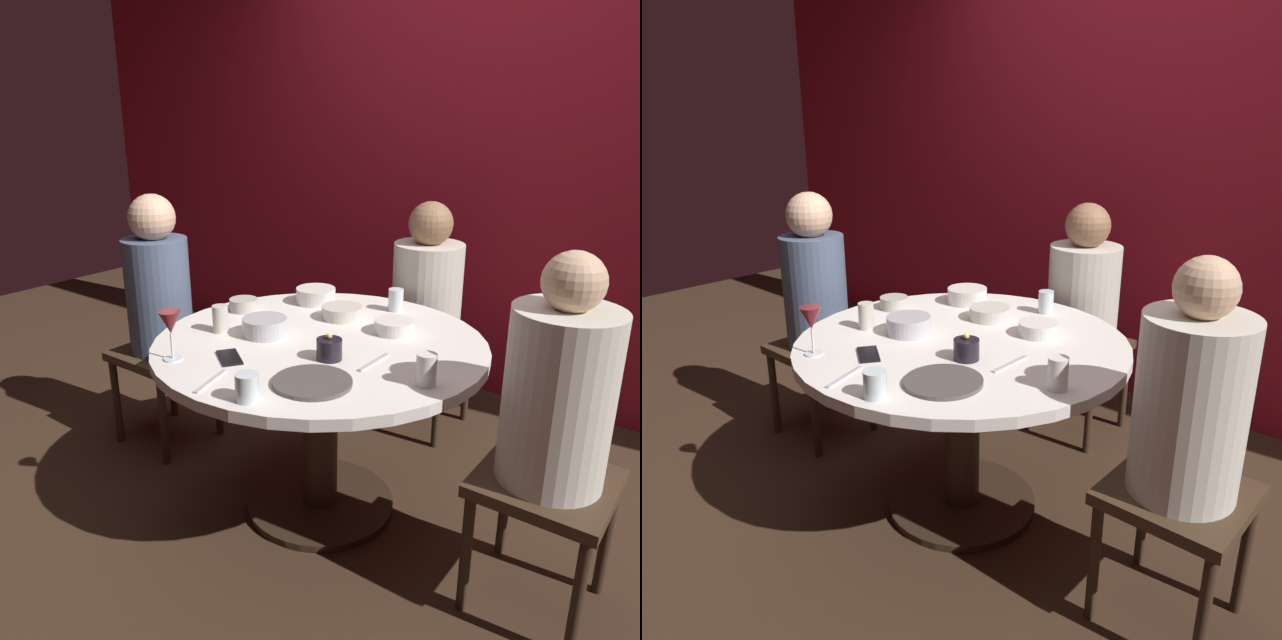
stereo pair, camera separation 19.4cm
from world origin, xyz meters
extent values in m
plane|color=#382619|center=(0.00, 0.00, 0.00)|extent=(8.00, 8.00, 0.00)
cube|color=maroon|center=(0.00, 1.48, 1.30)|extent=(6.00, 0.10, 2.60)
cylinder|color=silver|center=(0.00, 0.00, 0.71)|extent=(1.25, 1.25, 0.04)
cylinder|color=#332319|center=(0.00, 0.00, 0.34)|extent=(0.14, 0.14, 0.69)
cylinder|color=#2D2116|center=(0.00, 0.00, 0.01)|extent=(0.60, 0.60, 0.03)
cube|color=#3F2D1E|center=(-0.92, 0.00, 0.45)|extent=(0.40, 0.40, 0.04)
cylinder|color=#475670|center=(-0.92, 0.00, 0.73)|extent=(0.29, 0.29, 0.53)
sphere|color=tan|center=(-0.92, 0.00, 1.09)|extent=(0.21, 0.21, 0.21)
cylinder|color=#332319|center=(-1.09, -0.17, 0.21)|extent=(0.04, 0.04, 0.43)
cylinder|color=#332319|center=(-0.75, -0.17, 0.21)|extent=(0.04, 0.04, 0.43)
cylinder|color=#332319|center=(-1.09, 0.17, 0.21)|extent=(0.04, 0.04, 0.43)
cylinder|color=#332319|center=(-0.75, 0.17, 0.21)|extent=(0.04, 0.04, 0.43)
cube|color=#3F2D1E|center=(0.00, 0.87, 0.45)|extent=(0.40, 0.40, 0.04)
cylinder|color=beige|center=(0.00, 0.87, 0.71)|extent=(0.33, 0.33, 0.47)
sphere|color=#8C6647|center=(0.00, 0.87, 1.04)|extent=(0.21, 0.21, 0.21)
cylinder|color=#332319|center=(-0.17, 1.04, 0.21)|extent=(0.04, 0.04, 0.43)
cylinder|color=#332319|center=(-0.17, 0.70, 0.21)|extent=(0.04, 0.04, 0.43)
cylinder|color=#332319|center=(0.17, 1.04, 0.21)|extent=(0.04, 0.04, 0.43)
cylinder|color=#332319|center=(0.17, 0.70, 0.21)|extent=(0.04, 0.04, 0.43)
cube|color=#3F2D1E|center=(0.87, 0.00, 0.45)|extent=(0.40, 0.40, 0.04)
cylinder|color=beige|center=(0.87, 0.00, 0.74)|extent=(0.32, 0.32, 0.55)
sphere|color=tan|center=(0.87, 0.00, 1.10)|extent=(0.18, 0.18, 0.18)
cylinder|color=#332319|center=(1.04, 0.17, 0.21)|extent=(0.04, 0.04, 0.43)
cylinder|color=#332319|center=(0.70, 0.17, 0.21)|extent=(0.04, 0.04, 0.43)
cylinder|color=#332319|center=(1.04, -0.17, 0.21)|extent=(0.04, 0.04, 0.43)
cylinder|color=#332319|center=(0.70, -0.17, 0.21)|extent=(0.04, 0.04, 0.43)
cylinder|color=black|center=(0.13, -0.13, 0.76)|extent=(0.09, 0.09, 0.07)
sphere|color=#F9D159|center=(0.13, -0.13, 0.81)|extent=(0.02, 0.02, 0.02)
cylinder|color=silver|center=(-0.30, -0.45, 0.73)|extent=(0.06, 0.06, 0.01)
cylinder|color=silver|center=(-0.30, -0.45, 0.78)|extent=(0.01, 0.01, 0.09)
cone|color=maroon|center=(-0.30, -0.45, 0.86)|extent=(0.08, 0.08, 0.08)
cylinder|color=#4C4742|center=(0.21, -0.33, 0.73)|extent=(0.25, 0.25, 0.01)
cube|color=black|center=(-0.15, -0.33, 0.73)|extent=(0.15, 0.14, 0.01)
cylinder|color=#B7B7BC|center=(-0.20, -0.08, 0.76)|extent=(0.17, 0.17, 0.07)
cylinder|color=#B2ADA3|center=(-0.48, 0.09, 0.75)|extent=(0.12, 0.12, 0.05)
cylinder|color=beige|center=(-0.08, 0.26, 0.75)|extent=(0.17, 0.17, 0.05)
cylinder|color=silver|center=(0.18, 0.23, 0.75)|extent=(0.15, 0.15, 0.05)
cylinder|color=silver|center=(-0.29, 0.37, 0.76)|extent=(0.17, 0.17, 0.07)
cylinder|color=beige|center=(-0.36, -0.16, 0.78)|extent=(0.06, 0.06, 0.11)
cylinder|color=silver|center=(0.05, 0.48, 0.77)|extent=(0.06, 0.06, 0.10)
cylinder|color=silver|center=(0.50, -0.12, 0.78)|extent=(0.06, 0.06, 0.11)
cylinder|color=silver|center=(0.13, -0.53, 0.77)|extent=(0.07, 0.07, 0.09)
cube|color=#B7B7BC|center=(0.28, -0.07, 0.73)|extent=(0.02, 0.18, 0.01)
cube|color=#B7B7BC|center=(-0.06, -0.50, 0.73)|extent=(0.06, 0.18, 0.01)
camera|label=1|loc=(1.28, -1.73, 1.55)|focal=34.51mm
camera|label=2|loc=(1.43, -1.61, 1.55)|focal=34.51mm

